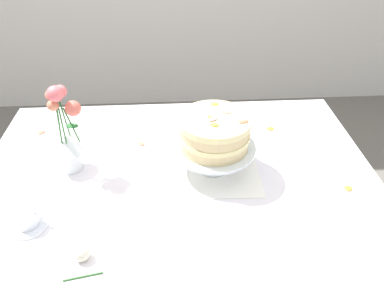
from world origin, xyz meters
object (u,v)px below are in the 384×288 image
at_px(cake_stand, 214,150).
at_px(flower_vase, 67,137).
at_px(dining_table, 179,197).
at_px(teacup, 27,219).
at_px(fallen_rose, 82,254).
at_px(layer_cake, 214,132).

bearing_deg(cake_stand, flower_vase, 176.44).
xyz_separation_m(dining_table, teacup, (-0.45, -0.19, 0.12)).
bearing_deg(cake_stand, fallen_rose, -136.93).
bearing_deg(layer_cake, fallen_rose, -136.93).
xyz_separation_m(dining_table, flower_vase, (-0.37, 0.08, 0.23)).
distance_m(flower_vase, teacup, 0.30).
xyz_separation_m(dining_table, cake_stand, (0.13, 0.04, 0.17)).
height_order(cake_stand, flower_vase, flower_vase).
bearing_deg(cake_stand, teacup, -157.69).
distance_m(dining_table, flower_vase, 0.44).
bearing_deg(cake_stand, dining_table, -160.48).
height_order(dining_table, flower_vase, flower_vase).
bearing_deg(teacup, flower_vase, 73.19).
relative_size(dining_table, fallen_rose, 13.82).
height_order(flower_vase, teacup, flower_vase).
relative_size(teacup, fallen_rose, 1.18).
height_order(cake_stand, layer_cake, layer_cake).
xyz_separation_m(layer_cake, flower_vase, (-0.50, 0.03, -0.02)).
xyz_separation_m(teacup, fallen_rose, (0.18, -0.13, -0.01)).
height_order(layer_cake, fallen_rose, layer_cake).
height_order(teacup, fallen_rose, teacup).
bearing_deg(fallen_rose, teacup, 144.04).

